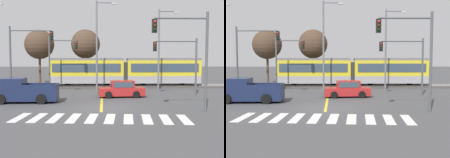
% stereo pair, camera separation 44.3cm
% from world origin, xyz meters
% --- Properties ---
extents(ground_plane, '(200.00, 200.00, 0.00)m').
position_xyz_m(ground_plane, '(0.00, 0.00, 0.00)').
color(ground_plane, '#474749').
extents(track_bed, '(120.00, 4.00, 0.18)m').
position_xyz_m(track_bed, '(0.00, 14.97, 0.09)').
color(track_bed, '#4C4742').
rests_on(track_bed, ground).
extents(rail_near, '(120.00, 0.08, 0.10)m').
position_xyz_m(rail_near, '(0.00, 14.25, 0.23)').
color(rail_near, '#939399').
rests_on(rail_near, track_bed).
extents(rail_far, '(120.00, 0.08, 0.10)m').
position_xyz_m(rail_far, '(0.00, 15.69, 0.23)').
color(rail_far, '#939399').
rests_on(rail_far, track_bed).
extents(light_rail_tram, '(18.50, 2.64, 3.43)m').
position_xyz_m(light_rail_tram, '(2.84, 14.96, 2.05)').
color(light_rail_tram, '#9E9EA3').
rests_on(light_rail_tram, track_bed).
extents(crosswalk_stripe_0, '(0.79, 2.84, 0.01)m').
position_xyz_m(crosswalk_stripe_0, '(-4.93, -3.15, 0.00)').
color(crosswalk_stripe_0, silver).
rests_on(crosswalk_stripe_0, ground).
extents(crosswalk_stripe_1, '(0.79, 2.84, 0.01)m').
position_xyz_m(crosswalk_stripe_1, '(-3.84, -3.24, 0.00)').
color(crosswalk_stripe_1, silver).
rests_on(crosswalk_stripe_1, ground).
extents(crosswalk_stripe_2, '(0.79, 2.84, 0.01)m').
position_xyz_m(crosswalk_stripe_2, '(-2.74, -3.34, 0.00)').
color(crosswalk_stripe_2, silver).
rests_on(crosswalk_stripe_2, ground).
extents(crosswalk_stripe_3, '(0.79, 2.84, 0.01)m').
position_xyz_m(crosswalk_stripe_3, '(-1.64, -3.43, 0.00)').
color(crosswalk_stripe_3, silver).
rests_on(crosswalk_stripe_3, ground).
extents(crosswalk_stripe_4, '(0.79, 2.84, 0.01)m').
position_xyz_m(crosswalk_stripe_4, '(-0.55, -3.52, 0.00)').
color(crosswalk_stripe_4, silver).
rests_on(crosswalk_stripe_4, ground).
extents(crosswalk_stripe_5, '(0.79, 2.84, 0.01)m').
position_xyz_m(crosswalk_stripe_5, '(0.55, -3.61, 0.00)').
color(crosswalk_stripe_5, silver).
rests_on(crosswalk_stripe_5, ground).
extents(crosswalk_stripe_6, '(0.79, 2.84, 0.01)m').
position_xyz_m(crosswalk_stripe_6, '(1.64, -3.70, 0.00)').
color(crosswalk_stripe_6, silver).
rests_on(crosswalk_stripe_6, ground).
extents(crosswalk_stripe_7, '(0.79, 2.84, 0.01)m').
position_xyz_m(crosswalk_stripe_7, '(2.74, -3.79, 0.00)').
color(crosswalk_stripe_7, silver).
rests_on(crosswalk_stripe_7, ground).
extents(crosswalk_stripe_8, '(0.79, 2.84, 0.01)m').
position_xyz_m(crosswalk_stripe_8, '(3.84, -3.89, 0.00)').
color(crosswalk_stripe_8, silver).
rests_on(crosswalk_stripe_8, ground).
extents(crosswalk_stripe_9, '(0.79, 2.84, 0.01)m').
position_xyz_m(crosswalk_stripe_9, '(4.93, -3.98, 0.00)').
color(crosswalk_stripe_9, silver).
rests_on(crosswalk_stripe_9, ground).
extents(lane_centre_line, '(0.20, 14.53, 0.01)m').
position_xyz_m(lane_centre_line, '(0.00, 5.70, 0.00)').
color(lane_centre_line, gold).
rests_on(lane_centre_line, ground).
extents(sedan_crossing, '(4.32, 2.16, 1.52)m').
position_xyz_m(sedan_crossing, '(1.82, 5.71, 0.70)').
color(sedan_crossing, '#B22323').
rests_on(sedan_crossing, ground).
extents(pickup_truck, '(5.43, 2.31, 1.98)m').
position_xyz_m(pickup_truck, '(-6.44, 2.76, 0.84)').
color(pickup_truck, '#192347').
rests_on(pickup_truck, ground).
extents(traffic_light_far_left, '(3.25, 0.38, 6.08)m').
position_xyz_m(traffic_light_far_left, '(-4.81, 11.31, 3.95)').
color(traffic_light_far_left, '#515459').
rests_on(traffic_light_far_left, ground).
extents(traffic_light_near_right, '(3.75, 0.38, 6.65)m').
position_xyz_m(traffic_light_near_right, '(5.83, -1.64, 4.37)').
color(traffic_light_near_right, '#515459').
rests_on(traffic_light_near_right, ground).
extents(traffic_light_mid_left, '(4.25, 0.38, 6.66)m').
position_xyz_m(traffic_light_mid_left, '(-7.50, 7.38, 4.42)').
color(traffic_light_mid_left, '#515459').
rests_on(traffic_light_mid_left, ground).
extents(traffic_light_mid_right, '(4.25, 0.38, 5.51)m').
position_xyz_m(traffic_light_mid_right, '(7.54, 6.62, 3.74)').
color(traffic_light_mid_right, '#515459').
rests_on(traffic_light_mid_right, ground).
extents(street_lamp_centre, '(2.33, 0.28, 9.95)m').
position_xyz_m(street_lamp_centre, '(-0.41, 11.55, 5.59)').
color(street_lamp_centre, slate).
rests_on(street_lamp_centre, ground).
extents(street_lamp_east, '(2.34, 0.28, 9.10)m').
position_xyz_m(street_lamp_east, '(6.67, 11.88, 5.15)').
color(street_lamp_east, slate).
rests_on(street_lamp_east, ground).
extents(bare_tree_west, '(4.09, 4.09, 7.55)m').
position_xyz_m(bare_tree_west, '(-8.76, 19.36, 5.49)').
color(bare_tree_west, brown).
rests_on(bare_tree_west, ground).
extents(bare_tree_east, '(4.02, 4.02, 7.57)m').
position_xyz_m(bare_tree_east, '(-2.35, 19.08, 5.53)').
color(bare_tree_east, brown).
rests_on(bare_tree_east, ground).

